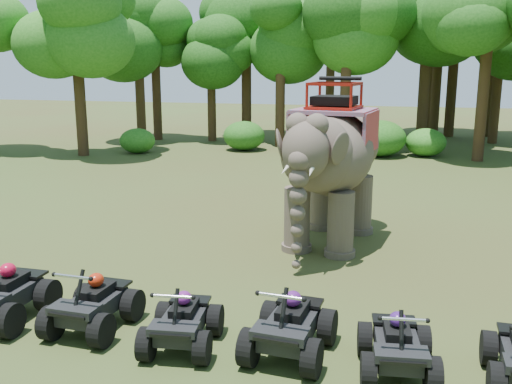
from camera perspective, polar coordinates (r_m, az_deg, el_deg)
ground at (r=11.97m, az=-1.44°, el=-10.15°), size 110.00×110.00×0.00m
elephant at (r=14.98m, az=7.56°, el=2.99°), size 2.98×5.39×4.29m
atv_0 at (r=11.56m, az=-23.92°, el=-8.68°), size 1.28×1.75×1.30m
atv_1 at (r=10.66m, az=-16.05°, el=-10.03°), size 1.28×1.71×1.24m
atv_2 at (r=9.76m, az=-7.41°, el=-12.07°), size 1.30×1.67×1.15m
atv_3 at (r=9.45m, az=3.43°, el=-12.44°), size 1.40×1.82×1.27m
atv_4 at (r=9.21m, az=13.99°, el=-13.96°), size 1.31×1.68×1.15m
tree_0 at (r=31.33m, az=9.00°, el=12.14°), size 6.18×6.18×8.82m
tree_1 at (r=34.05m, az=16.60°, el=12.49°), size 6.74×6.74×9.63m
tree_2 at (r=29.59m, az=21.86°, el=10.44°), size 5.50×5.50×7.86m
tree_29 at (r=30.57m, az=-17.36°, el=11.47°), size 5.99×5.99×8.56m
tree_30 at (r=34.91m, az=-11.61°, el=11.70°), size 5.84×5.84×8.35m
tree_31 at (r=35.06m, az=-4.49°, el=10.82°), size 4.90×4.90×7.00m
tree_32 at (r=32.63m, az=2.45°, el=11.55°), size 5.57×5.57×7.96m
tree_33 at (r=36.09m, az=-9.98°, el=11.47°), size 5.56×5.56×7.95m
tree_35 at (r=38.36m, az=17.74°, el=12.23°), size 6.59×6.59×9.41m
tree_36 at (r=36.68m, az=23.07°, el=10.88°), size 5.74×5.74×8.20m
tree_37 at (r=30.92m, az=8.99°, el=11.29°), size 5.53×5.53×7.91m
tree_38 at (r=35.55m, az=-0.98°, el=13.24°), size 6.95×6.95×9.93m
tree_39 at (r=40.02m, az=22.70°, el=12.67°), size 7.38×7.38×10.54m
tree_40 at (r=40.17m, az=7.48°, el=12.87°), size 6.75×6.75×9.65m
tree_42 at (r=39.57m, az=17.41°, el=12.79°), size 7.11×7.11×10.15m
tree_43 at (r=39.24m, az=19.25°, el=13.26°), size 7.68×7.68×10.97m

